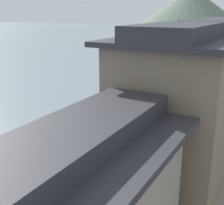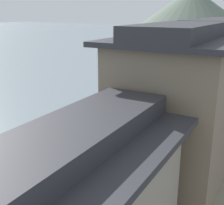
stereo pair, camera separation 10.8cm
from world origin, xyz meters
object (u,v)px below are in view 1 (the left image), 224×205
object	(u,v)px
boat_moored_far	(169,109)
house_waterfront_narrow	(216,69)
house_waterfront_tall	(207,84)
boat_moored_nearest	(199,83)
boat_moored_second	(142,128)
house_waterfront_second	(177,108)

from	to	relation	value
boat_moored_far	house_waterfront_narrow	xyz separation A→B (m)	(4.35, -0.66, 4.76)
house_waterfront_tall	house_waterfront_narrow	size ratio (longest dim) A/B	1.00
boat_moored_nearest	boat_moored_second	xyz separation A→B (m)	(-0.02, -19.59, -0.01)
boat_moored_far	boat_moored_nearest	bearing A→B (deg)	91.21
boat_moored_far	house_waterfront_narrow	world-z (taller)	house_waterfront_narrow
boat_moored_second	house_waterfront_tall	xyz separation A→B (m)	(5.30, -0.77, 4.83)
boat_moored_nearest	house_waterfront_narrow	bearing A→B (deg)	-71.89
boat_moored_second	house_waterfront_narrow	world-z (taller)	house_waterfront_narrow
house_waterfront_second	house_waterfront_narrow	xyz separation A→B (m)	(-0.51, 12.71, 0.01)
boat_moored_far	house_waterfront_second	distance (m)	15.00
boat_moored_nearest	house_waterfront_narrow	size ratio (longest dim) A/B	0.42
boat_moored_nearest	house_waterfront_tall	world-z (taller)	house_waterfront_tall
boat_moored_nearest	boat_moored_second	bearing A→B (deg)	-90.05
boat_moored_second	house_waterfront_narrow	bearing A→B (deg)	49.27
boat_moored_second	boat_moored_far	world-z (taller)	boat_moored_far
house_waterfront_second	house_waterfront_tall	xyz separation A→B (m)	(0.13, 6.53, 0.02)
house_waterfront_second	house_waterfront_narrow	world-z (taller)	same
boat_moored_far	boat_moored_second	bearing A→B (deg)	-92.85
boat_moored_nearest	boat_moored_second	size ratio (longest dim) A/B	0.84
boat_moored_nearest	house_waterfront_second	world-z (taller)	house_waterfront_second
boat_moored_second	boat_moored_far	size ratio (longest dim) A/B	0.95
boat_moored_far	house_waterfront_narrow	size ratio (longest dim) A/B	0.53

